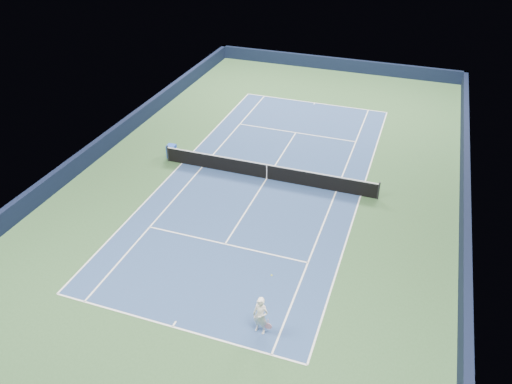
% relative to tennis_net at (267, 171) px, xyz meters
% --- Properties ---
extents(ground, '(40.00, 40.00, 0.00)m').
position_rel_tennis_net_xyz_m(ground, '(0.00, 0.00, -0.50)').
color(ground, '#2C4C29').
rests_on(ground, ground).
extents(wall_far, '(22.00, 0.35, 1.10)m').
position_rel_tennis_net_xyz_m(wall_far, '(0.00, 19.82, 0.05)').
color(wall_far, black).
rests_on(wall_far, ground).
extents(wall_right, '(0.35, 40.00, 1.10)m').
position_rel_tennis_net_xyz_m(wall_right, '(10.82, 0.00, 0.05)').
color(wall_right, black).
rests_on(wall_right, ground).
extents(wall_left, '(0.35, 40.00, 1.10)m').
position_rel_tennis_net_xyz_m(wall_left, '(-10.82, 0.00, 0.05)').
color(wall_left, black).
rests_on(wall_left, ground).
extents(court_surface, '(10.97, 23.77, 0.01)m').
position_rel_tennis_net_xyz_m(court_surface, '(0.00, 0.00, -0.50)').
color(court_surface, navy).
rests_on(court_surface, ground).
extents(baseline_far, '(10.97, 0.08, 0.00)m').
position_rel_tennis_net_xyz_m(baseline_far, '(0.00, 11.88, -0.50)').
color(baseline_far, white).
rests_on(baseline_far, ground).
extents(baseline_near, '(10.97, 0.08, 0.00)m').
position_rel_tennis_net_xyz_m(baseline_near, '(0.00, -11.88, -0.50)').
color(baseline_near, white).
rests_on(baseline_near, ground).
extents(sideline_doubles_right, '(0.08, 23.77, 0.00)m').
position_rel_tennis_net_xyz_m(sideline_doubles_right, '(5.49, 0.00, -0.50)').
color(sideline_doubles_right, white).
rests_on(sideline_doubles_right, ground).
extents(sideline_doubles_left, '(0.08, 23.77, 0.00)m').
position_rel_tennis_net_xyz_m(sideline_doubles_left, '(-5.49, 0.00, -0.50)').
color(sideline_doubles_left, white).
rests_on(sideline_doubles_left, ground).
extents(sideline_singles_right, '(0.08, 23.77, 0.00)m').
position_rel_tennis_net_xyz_m(sideline_singles_right, '(4.12, 0.00, -0.50)').
color(sideline_singles_right, white).
rests_on(sideline_singles_right, ground).
extents(sideline_singles_left, '(0.08, 23.77, 0.00)m').
position_rel_tennis_net_xyz_m(sideline_singles_left, '(-4.12, 0.00, -0.50)').
color(sideline_singles_left, white).
rests_on(sideline_singles_left, ground).
extents(service_line_far, '(8.23, 0.08, 0.00)m').
position_rel_tennis_net_xyz_m(service_line_far, '(0.00, 6.40, -0.50)').
color(service_line_far, white).
rests_on(service_line_far, ground).
extents(service_line_near, '(8.23, 0.08, 0.00)m').
position_rel_tennis_net_xyz_m(service_line_near, '(0.00, -6.40, -0.50)').
color(service_line_near, white).
rests_on(service_line_near, ground).
extents(center_service_line, '(0.08, 12.80, 0.00)m').
position_rel_tennis_net_xyz_m(center_service_line, '(0.00, 0.00, -0.50)').
color(center_service_line, white).
rests_on(center_service_line, ground).
extents(center_mark_far, '(0.08, 0.30, 0.00)m').
position_rel_tennis_net_xyz_m(center_mark_far, '(0.00, 11.73, -0.50)').
color(center_mark_far, white).
rests_on(center_mark_far, ground).
extents(center_mark_near, '(0.08, 0.30, 0.00)m').
position_rel_tennis_net_xyz_m(center_mark_near, '(0.00, -11.73, -0.50)').
color(center_mark_near, white).
rests_on(center_mark_near, ground).
extents(tennis_net, '(12.90, 0.10, 1.07)m').
position_rel_tennis_net_xyz_m(tennis_net, '(0.00, 0.00, 0.00)').
color(tennis_net, black).
rests_on(tennis_net, ground).
extents(sponsor_cube, '(0.59, 0.49, 0.86)m').
position_rel_tennis_net_xyz_m(sponsor_cube, '(-6.40, 0.48, -0.07)').
color(sponsor_cube, '#1E46B6').
rests_on(sponsor_cube, ground).
extents(tennis_player, '(0.82, 1.29, 2.13)m').
position_rel_tennis_net_xyz_m(tennis_player, '(3.36, -10.94, 0.36)').
color(tennis_player, white).
rests_on(tennis_player, ground).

